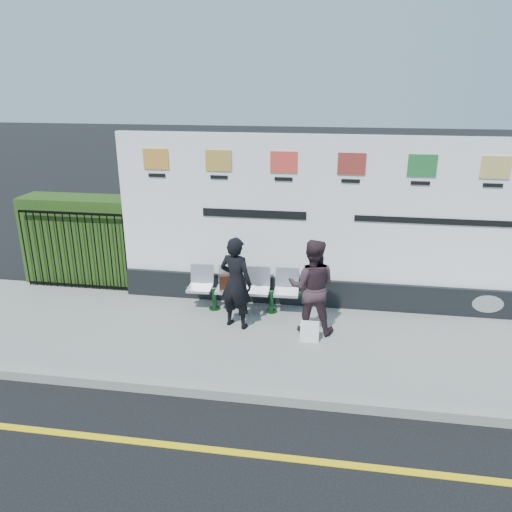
{
  "coord_description": "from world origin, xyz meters",
  "views": [
    {
      "loc": [
        0.23,
        -4.44,
        3.98
      ],
      "look_at": [
        -0.96,
        3.08,
        1.25
      ],
      "focal_mm": 35.0,
      "sensor_mm": 36.0,
      "label": 1
    }
  ],
  "objects_px": {
    "billboard": "(347,236)",
    "bench": "(243,300)",
    "woman_right": "(312,287)",
    "woman_left": "(236,283)"
  },
  "relations": [
    {
      "from": "bench",
      "to": "woman_left",
      "type": "bearing_deg",
      "value": -92.3
    },
    {
      "from": "billboard",
      "to": "woman_right",
      "type": "distance_m",
      "value": 1.29
    },
    {
      "from": "bench",
      "to": "woman_right",
      "type": "distance_m",
      "value": 1.45
    },
    {
      "from": "billboard",
      "to": "bench",
      "type": "relative_size",
      "value": 4.16
    },
    {
      "from": "billboard",
      "to": "bench",
      "type": "bearing_deg",
      "value": -164.37
    },
    {
      "from": "woman_right",
      "to": "bench",
      "type": "bearing_deg",
      "value": -24.95
    },
    {
      "from": "bench",
      "to": "woman_left",
      "type": "height_order",
      "value": "woman_left"
    },
    {
      "from": "bench",
      "to": "woman_left",
      "type": "xyz_separation_m",
      "value": [
        0.0,
        -0.58,
        0.56
      ]
    },
    {
      "from": "bench",
      "to": "woman_right",
      "type": "xyz_separation_m",
      "value": [
        1.21,
        -0.57,
        0.57
      ]
    },
    {
      "from": "bench",
      "to": "woman_left",
      "type": "distance_m",
      "value": 0.81
    }
  ]
}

